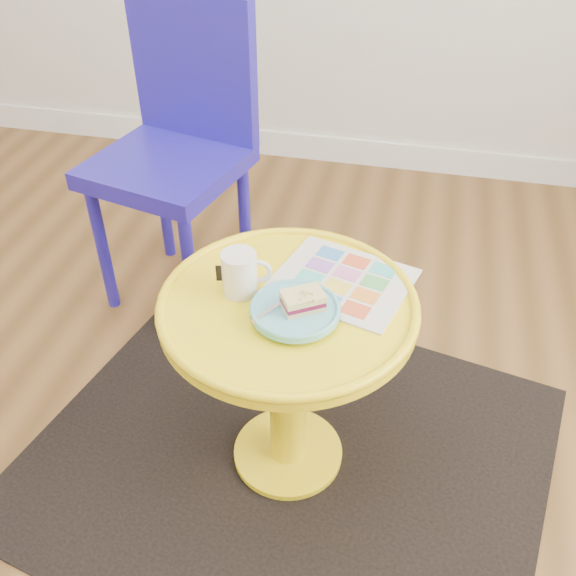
% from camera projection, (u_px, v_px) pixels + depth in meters
% --- Properties ---
extents(floor, '(4.00, 4.00, 0.00)m').
position_uv_depth(floor, '(33.00, 511.00, 1.59)').
color(floor, brown).
rests_on(floor, ground).
extents(rug, '(1.50, 1.35, 0.01)m').
position_uv_depth(rug, '(288.00, 454.00, 1.72)').
color(rug, black).
rests_on(rug, ground).
extents(side_table, '(0.57, 0.57, 0.54)m').
position_uv_depth(side_table, '(288.00, 352.00, 1.48)').
color(side_table, yellow).
rests_on(side_table, ground).
extents(chair, '(0.51, 0.51, 0.95)m').
position_uv_depth(chair, '(178.00, 139.00, 1.98)').
color(chair, '#2319A6').
rests_on(chair, ground).
extents(newspaper, '(0.35, 0.32, 0.01)m').
position_uv_depth(newspaper, '(342.00, 281.00, 1.44)').
color(newspaper, silver).
rests_on(newspaper, side_table).
extents(mug, '(0.11, 0.08, 0.10)m').
position_uv_depth(mug, '(240.00, 272.00, 1.38)').
color(mug, white).
rests_on(mug, side_table).
extents(plate, '(0.19, 0.19, 0.02)m').
position_uv_depth(plate, '(295.00, 311.00, 1.34)').
color(plate, '#5FBDCA').
rests_on(plate, newspaper).
extents(cake_slice, '(0.10, 0.09, 0.04)m').
position_uv_depth(cake_slice, '(303.00, 300.00, 1.32)').
color(cake_slice, '#D3BC8C').
rests_on(cake_slice, plate).
extents(fork, '(0.08, 0.13, 0.00)m').
position_uv_depth(fork, '(279.00, 304.00, 1.34)').
color(fork, silver).
rests_on(fork, plate).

